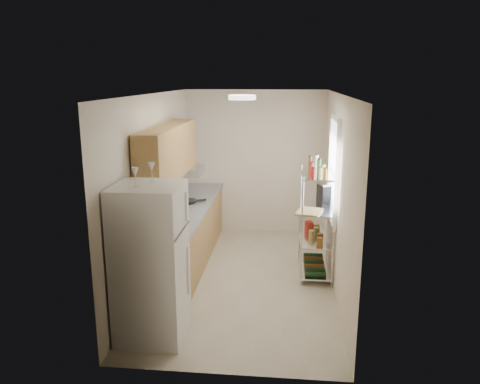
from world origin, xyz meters
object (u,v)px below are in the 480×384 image
object	(u,v)px
rice_cooker	(179,208)
cutting_board	(309,212)
refrigerator	(151,263)
espresso_machine	(325,193)
frying_pan_large	(186,202)

from	to	relation	value
rice_cooker	cutting_board	world-z (taller)	rice_cooker
refrigerator	espresso_machine	size ratio (longest dim) A/B	6.15
rice_cooker	espresso_machine	xyz separation A→B (m)	(2.07, 0.55, 0.14)
frying_pan_large	espresso_machine	xyz separation A→B (m)	(2.12, -0.13, 0.23)
refrigerator	rice_cooker	distance (m)	1.65
cutting_board	espresso_machine	xyz separation A→B (m)	(0.25, 0.60, 0.13)
frying_pan_large	cutting_board	distance (m)	2.01
rice_cooker	refrigerator	bearing A→B (deg)	-87.74
rice_cooker	cutting_board	bearing A→B (deg)	-1.37
refrigerator	frying_pan_large	world-z (taller)	refrigerator
rice_cooker	cutting_board	xyz separation A→B (m)	(1.83, -0.04, 0.02)
refrigerator	rice_cooker	bearing A→B (deg)	92.26
refrigerator	cutting_board	xyz separation A→B (m)	(1.76, 1.60, 0.16)
refrigerator	rice_cooker	size ratio (longest dim) A/B	6.50
rice_cooker	frying_pan_large	xyz separation A→B (m)	(-0.05, 0.68, -0.08)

